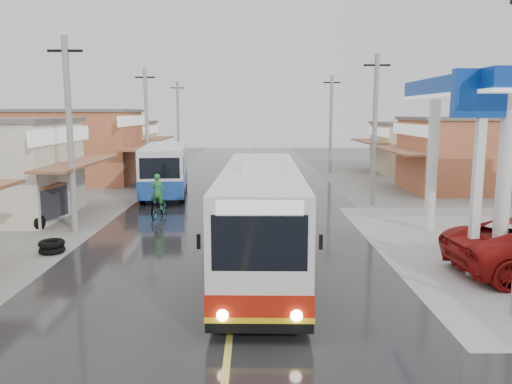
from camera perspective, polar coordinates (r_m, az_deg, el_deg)
ground at (r=12.65m, az=-2.79°, el=-13.98°), size 120.00×120.00×0.00m
road at (r=27.09m, az=-1.46°, el=-1.46°), size 12.00×90.00×0.02m
centre_line at (r=27.09m, az=-1.46°, el=-1.44°), size 0.15×90.00×0.01m
shopfronts_left at (r=32.94m, az=-24.59°, el=-0.42°), size 11.00×44.00×5.20m
utility_poles_left at (r=29.06m, az=-15.36°, el=-1.09°), size 1.60×50.00×8.00m
utility_poles_right at (r=27.85m, az=13.10°, el=-1.43°), size 1.60×36.00×8.00m
coach_bus at (r=15.94m, az=0.57°, el=-2.74°), size 2.75×11.28×3.50m
second_bus at (r=30.82m, az=-10.33°, el=2.66°), size 3.39×9.17×2.97m
cyclist at (r=24.28m, az=-11.08°, el=-1.22°), size 0.97×2.04×2.11m
tricycle_near at (r=24.18m, az=-23.48°, el=-1.06°), size 1.99×2.60×1.78m
tyre_stack at (r=19.30m, az=-22.30°, el=-5.78°), size 0.91×0.91×0.47m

